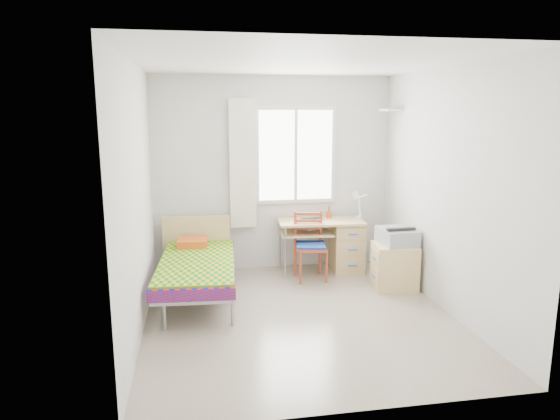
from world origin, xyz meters
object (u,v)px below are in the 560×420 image
at_px(chair, 311,241).
at_px(printer, 397,236).
at_px(cabinet, 394,266).
at_px(bed, 197,265).
at_px(desk, 342,243).

bearing_deg(chair, printer, -16.64).
height_order(chair, cabinet, chair).
relative_size(bed, desk, 1.62).
bearing_deg(chair, cabinet, -19.39).
bearing_deg(cabinet, chair, 156.76).
height_order(bed, cabinet, bed).
distance_m(desk, chair, 0.56).
bearing_deg(printer, chair, 149.93).
bearing_deg(printer, bed, 175.20).
bearing_deg(desk, cabinet, -56.88).
xyz_separation_m(cabinet, printer, (0.04, 0.04, 0.37)).
height_order(bed, chair, chair).
distance_m(bed, chair, 1.51).
relative_size(desk, chair, 1.33).
bearing_deg(cabinet, bed, -176.17).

